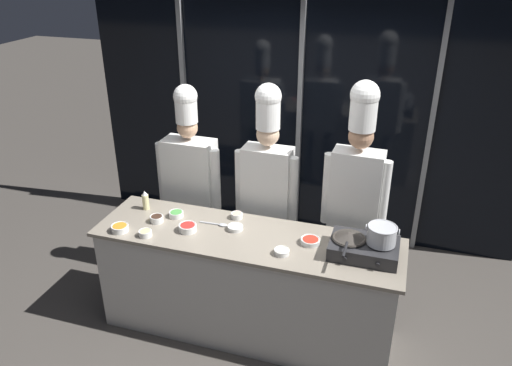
{
  "coord_description": "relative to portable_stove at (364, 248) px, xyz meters",
  "views": [
    {
      "loc": [
        1.08,
        -3.18,
        3.02
      ],
      "look_at": [
        0.0,
        0.25,
        1.28
      ],
      "focal_mm": 35.0,
      "sensor_mm": 36.0,
      "label": 1
    }
  ],
  "objects": [
    {
      "name": "ground_plane",
      "position": [
        -0.91,
        -0.02,
        -0.99
      ],
      "size": [
        24.0,
        24.0,
        0.0
      ],
      "primitive_type": "plane",
      "color": "#47423D"
    },
    {
      "name": "frying_pan",
      "position": [
        -0.11,
        -0.0,
        0.09
      ],
      "size": [
        0.25,
        0.44,
        0.05
      ],
      "color": "#38332D",
      "rests_on": "portable_stove"
    },
    {
      "name": "portable_stove",
      "position": [
        0.0,
        0.0,
        0.0
      ],
      "size": [
        0.5,
        0.37,
        0.12
      ],
      "color": "#28282B",
      "rests_on": "demo_counter"
    },
    {
      "name": "prep_bowl_scallions",
      "position": [
        -1.57,
        0.1,
        -0.03
      ],
      "size": [
        0.12,
        0.12,
        0.05
      ],
      "color": "white",
      "rests_on": "demo_counter"
    },
    {
      "name": "prep_bowl_shrimp",
      "position": [
        -1.08,
        0.23,
        -0.03
      ],
      "size": [
        0.1,
        0.1,
        0.05
      ],
      "color": "white",
      "rests_on": "demo_counter"
    },
    {
      "name": "prep_bowl_carrots",
      "position": [
        -1.9,
        -0.25,
        -0.03
      ],
      "size": [
        0.14,
        0.14,
        0.05
      ],
      "color": "white",
      "rests_on": "demo_counter"
    },
    {
      "name": "chef_head",
      "position": [
        -1.68,
        0.63,
        0.09
      ],
      "size": [
        0.63,
        0.25,
        1.93
      ],
      "rotation": [
        0.0,
        0.0,
        3.13
      ],
      "color": "#232326",
      "rests_on": "ground_plane"
    },
    {
      "name": "squeeze_bottle_oil",
      "position": [
        -1.88,
        0.14,
        0.03
      ],
      "size": [
        0.06,
        0.06,
        0.17
      ],
      "color": "beige",
      "rests_on": "demo_counter"
    },
    {
      "name": "chef_line",
      "position": [
        -0.15,
        0.56,
        0.25
      ],
      "size": [
        0.54,
        0.23,
        2.1
      ],
      "rotation": [
        0.0,
        0.0,
        3.1
      ],
      "color": "#4C4C51",
      "rests_on": "ground_plane"
    },
    {
      "name": "serving_spoon_slotted",
      "position": [
        -1.18,
        0.07,
        -0.05
      ],
      "size": [
        0.24,
        0.05,
        0.02
      ],
      "color": "#B2B5BA",
      "rests_on": "demo_counter"
    },
    {
      "name": "prep_bowl_chili_flakes",
      "position": [
        -0.41,
        0.03,
        -0.03
      ],
      "size": [
        0.15,
        0.15,
        0.04
      ],
      "color": "white",
      "rests_on": "demo_counter"
    },
    {
      "name": "prep_bowl_bean_sprouts",
      "position": [
        -1.03,
        0.05,
        -0.04
      ],
      "size": [
        0.13,
        0.13,
        0.04
      ],
      "color": "white",
      "rests_on": "demo_counter"
    },
    {
      "name": "stock_pot",
      "position": [
        0.11,
        0.0,
        0.14
      ],
      "size": [
        0.24,
        0.21,
        0.14
      ],
      "color": "#B7BABF",
      "rests_on": "portable_stove"
    },
    {
      "name": "window_wall_back",
      "position": [
        -0.91,
        1.79,
        0.36
      ],
      "size": [
        4.67,
        0.09,
        2.7
      ],
      "color": "black",
      "rests_on": "ground_plane"
    },
    {
      "name": "prep_bowl_soy_glaze",
      "position": [
        -1.69,
        -0.03,
        -0.03
      ],
      "size": [
        0.11,
        0.11,
        0.05
      ],
      "color": "white",
      "rests_on": "demo_counter"
    },
    {
      "name": "chef_sous",
      "position": [
        -0.91,
        0.55,
        0.17
      ],
      "size": [
        0.56,
        0.23,
        2.01
      ],
      "rotation": [
        0.0,
        0.0,
        3.12
      ],
      "color": "#4C4C51",
      "rests_on": "ground_plane"
    },
    {
      "name": "prep_bowl_bell_pepper",
      "position": [
        -1.38,
        -0.08,
        -0.02
      ],
      "size": [
        0.15,
        0.15,
        0.06
      ],
      "color": "white",
      "rests_on": "demo_counter"
    },
    {
      "name": "prep_bowl_ginger",
      "position": [
        -1.67,
        -0.26,
        -0.03
      ],
      "size": [
        0.1,
        0.1,
        0.05
      ],
      "color": "white",
      "rests_on": "demo_counter"
    },
    {
      "name": "prep_bowl_noodles",
      "position": [
        -0.58,
        -0.18,
        -0.03
      ],
      "size": [
        0.12,
        0.12,
        0.04
      ],
      "color": "white",
      "rests_on": "demo_counter"
    },
    {
      "name": "demo_counter",
      "position": [
        -0.91,
        -0.02,
        -0.52
      ],
      "size": [
        2.46,
        0.69,
        0.93
      ],
      "color": "beige",
      "rests_on": "ground_plane"
    }
  ]
}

